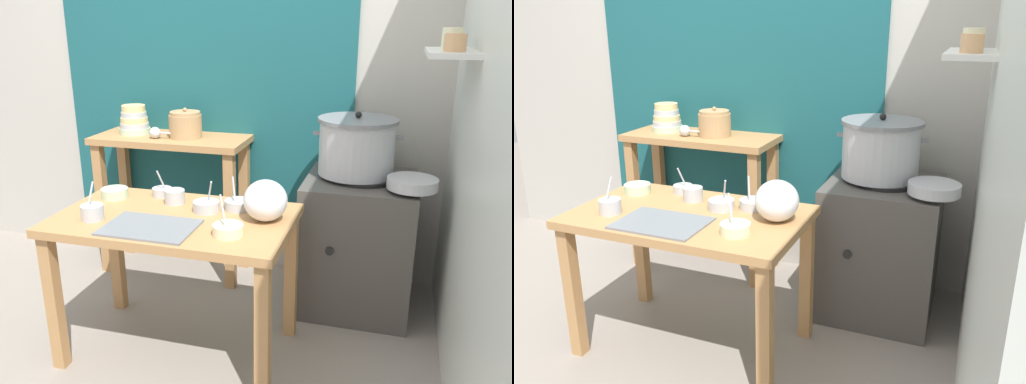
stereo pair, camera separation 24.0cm
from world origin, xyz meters
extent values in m
plane|color=gray|center=(0.00, 0.00, 0.00)|extent=(9.00, 9.00, 0.00)
cube|color=#B2ADA3|center=(0.10, 1.10, 1.30)|extent=(4.40, 0.10, 2.60)
cube|color=#195156|center=(-0.15, 1.04, 1.35)|extent=(1.90, 0.02, 2.10)
cube|color=silver|center=(1.40, 0.20, 1.30)|extent=(0.10, 3.20, 2.60)
cube|color=silver|center=(1.25, 0.40, 1.45)|extent=(0.20, 0.56, 0.02)
cylinder|color=tan|center=(1.25, 0.23, 1.50)|extent=(0.09, 0.09, 0.07)
cylinder|color=beige|center=(1.25, 0.38, 1.51)|extent=(0.09, 0.09, 0.09)
cylinder|color=silver|center=(1.25, 0.53, 1.51)|extent=(0.07, 0.07, 0.09)
cube|color=#B27F4C|center=(0.09, 0.00, 0.70)|extent=(1.10, 0.66, 0.04)
cube|color=#B27F4C|center=(-0.41, -0.28, 0.34)|extent=(0.06, 0.06, 0.68)
cube|color=#B27F4C|center=(0.59, -0.28, 0.34)|extent=(0.06, 0.06, 0.68)
cube|color=#B27F4C|center=(-0.41, 0.28, 0.34)|extent=(0.06, 0.06, 0.68)
cube|color=#B27F4C|center=(0.59, 0.28, 0.34)|extent=(0.06, 0.06, 0.68)
cube|color=#B27F4C|center=(-0.30, 0.83, 0.88)|extent=(0.96, 0.40, 0.04)
cube|color=#B27F4C|center=(-0.73, 0.68, 0.43)|extent=(0.06, 0.06, 0.86)
cube|color=#B27F4C|center=(0.13, 0.68, 0.43)|extent=(0.06, 0.06, 0.86)
cube|color=#B27F4C|center=(-0.73, 0.98, 0.43)|extent=(0.06, 0.06, 0.86)
cube|color=#B27F4C|center=(0.13, 0.98, 0.43)|extent=(0.06, 0.06, 0.86)
cube|color=#4C4742|center=(0.89, 0.70, 0.38)|extent=(0.60, 0.60, 0.76)
cylinder|color=black|center=(0.89, 0.70, 0.77)|extent=(0.36, 0.36, 0.02)
cylinder|color=black|center=(0.77, 0.40, 0.45)|extent=(0.04, 0.02, 0.04)
cylinder|color=#B7BABF|center=(0.85, 0.72, 0.92)|extent=(0.41, 0.41, 0.29)
cylinder|color=slate|center=(0.85, 0.72, 1.08)|extent=(0.43, 0.43, 0.02)
sphere|color=black|center=(0.85, 0.72, 1.11)|extent=(0.04, 0.04, 0.04)
cube|color=slate|center=(0.63, 0.72, 1.00)|extent=(0.04, 0.02, 0.02)
cube|color=slate|center=(1.07, 0.72, 1.00)|extent=(0.04, 0.02, 0.02)
cylinder|color=tan|center=(-0.19, 0.83, 0.97)|extent=(0.20, 0.20, 0.14)
cylinder|color=tan|center=(-0.19, 0.83, 1.05)|extent=(0.18, 0.18, 0.02)
sphere|color=tan|center=(-0.19, 0.83, 1.07)|extent=(0.02, 0.02, 0.02)
cylinder|color=#B7D1AD|center=(-0.55, 0.85, 0.92)|extent=(0.19, 0.19, 0.04)
cylinder|color=#B7BABF|center=(-0.55, 0.85, 0.95)|extent=(0.18, 0.18, 0.03)
cylinder|color=#E5C684|center=(-0.55, 0.85, 0.99)|extent=(0.17, 0.17, 0.04)
cylinder|color=#B7BABF|center=(-0.55, 0.85, 1.02)|extent=(0.16, 0.16, 0.03)
cylinder|color=#E5C684|center=(-0.55, 0.85, 1.06)|extent=(0.15, 0.15, 0.04)
sphere|color=#B7BABF|center=(-0.36, 0.76, 0.94)|extent=(0.07, 0.07, 0.07)
cylinder|color=#B7BABF|center=(-0.24, 0.76, 0.94)|extent=(0.18, 0.02, 0.01)
cube|color=slate|center=(0.05, -0.17, 0.72)|extent=(0.40, 0.28, 0.01)
ellipsoid|color=white|center=(0.51, 0.06, 0.81)|extent=(0.20, 0.20, 0.19)
cylinder|color=#B7BABF|center=(1.15, 0.53, 0.81)|extent=(0.25, 0.25, 0.05)
cylinder|color=#B7BABF|center=(0.35, 0.16, 0.74)|extent=(0.13, 0.13, 0.05)
cylinder|color=beige|center=(0.35, 0.16, 0.76)|extent=(0.11, 0.11, 0.01)
cylinder|color=#B7BABF|center=(0.33, 0.16, 0.80)|extent=(0.04, 0.07, 0.16)
cylinder|color=#B7BABF|center=(-0.25, -0.14, 0.75)|extent=(0.10, 0.10, 0.07)
cylinder|color=brown|center=(-0.25, -0.14, 0.78)|extent=(0.09, 0.09, 0.01)
cylinder|color=#B7BABF|center=(-0.26, -0.14, 0.81)|extent=(0.03, 0.07, 0.17)
cylinder|color=#B7D1AD|center=(-0.31, 0.16, 0.74)|extent=(0.14, 0.14, 0.05)
cylinder|color=brown|center=(-0.31, 0.16, 0.76)|extent=(0.12, 0.12, 0.01)
cylinder|color=beige|center=(0.40, -0.15, 0.74)|extent=(0.13, 0.13, 0.05)
cylinder|color=#BFB28C|center=(0.40, -0.15, 0.76)|extent=(0.11, 0.11, 0.01)
cylinder|color=#B7BABF|center=(0.39, -0.16, 0.81)|extent=(0.06, 0.08, 0.17)
cylinder|color=#B7BABF|center=(0.02, 0.17, 0.75)|extent=(0.10, 0.10, 0.07)
cylinder|color=#BFB28C|center=(0.02, 0.17, 0.78)|extent=(0.09, 0.09, 0.01)
cylinder|color=#B7BABF|center=(-0.09, 0.25, 0.74)|extent=(0.10, 0.10, 0.04)
cylinder|color=brown|center=(-0.09, 0.25, 0.76)|extent=(0.09, 0.09, 0.01)
cylinder|color=#B7BABF|center=(-0.08, 0.24, 0.79)|extent=(0.05, 0.05, 0.14)
cylinder|color=#B7BABF|center=(0.21, 0.10, 0.74)|extent=(0.13, 0.13, 0.05)
cylinder|color=brown|center=(0.21, 0.10, 0.76)|extent=(0.11, 0.11, 0.01)
cylinder|color=#B7BABF|center=(0.23, 0.11, 0.80)|extent=(0.06, 0.08, 0.16)
camera|label=1|loc=(1.06, -2.05, 1.58)|focal=36.12mm
camera|label=2|loc=(1.29, -1.97, 1.58)|focal=36.12mm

